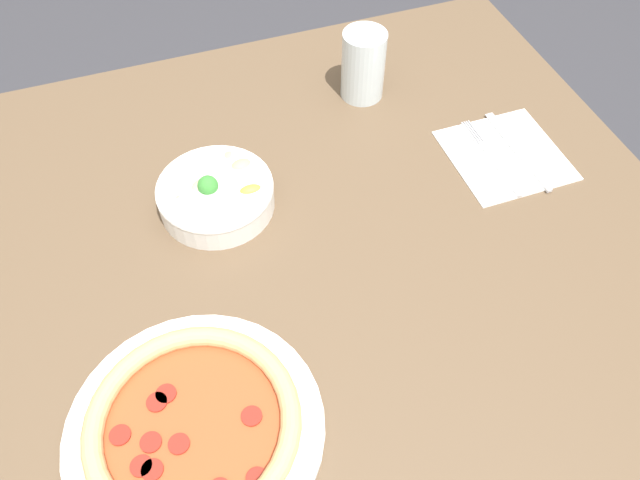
{
  "coord_description": "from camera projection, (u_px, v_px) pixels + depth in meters",
  "views": [
    {
      "loc": [
        -0.13,
        -0.56,
        1.47
      ],
      "look_at": [
        0.06,
        -0.03,
        0.75
      ],
      "focal_mm": 35.0,
      "sensor_mm": 36.0,
      "label": 1
    }
  ],
  "objects": [
    {
      "name": "ground_plane",
      "position": [
        294.0,
        426.0,
        1.51
      ],
      "size": [
        8.0,
        8.0,
        0.0
      ],
      "primitive_type": "plane",
      "color": "#333338"
    },
    {
      "name": "dining_table",
      "position": [
        281.0,
        278.0,
        1.01
      ],
      "size": [
        1.25,
        1.02,
        0.73
      ],
      "color": "brown",
      "rests_on": "ground_plane"
    },
    {
      "name": "pizza",
      "position": [
        194.0,
        426.0,
        0.75
      ],
      "size": [
        0.32,
        0.32,
        0.04
      ],
      "color": "white",
      "rests_on": "dining_table"
    },
    {
      "name": "bowl",
      "position": [
        216.0,
        194.0,
        0.97
      ],
      "size": [
        0.18,
        0.18,
        0.07
      ],
      "color": "white",
      "rests_on": "dining_table"
    },
    {
      "name": "napkin",
      "position": [
        505.0,
        155.0,
        1.06
      ],
      "size": [
        0.19,
        0.19,
        0.0
      ],
      "color": "white",
      "rests_on": "dining_table"
    },
    {
      "name": "fork",
      "position": [
        492.0,
        158.0,
        1.05
      ],
      "size": [
        0.01,
        0.19,
        0.0
      ],
      "rotation": [
        0.0,
        0.0,
        1.58
      ],
      "color": "silver",
      "rests_on": "napkin"
    },
    {
      "name": "knife",
      "position": [
        520.0,
        154.0,
        1.05
      ],
      "size": [
        0.02,
        0.2,
        0.01
      ],
      "rotation": [
        0.0,
        0.0,
        1.58
      ],
      "color": "silver",
      "rests_on": "napkin"
    },
    {
      "name": "glass",
      "position": [
        363.0,
        65.0,
        1.11
      ],
      "size": [
        0.08,
        0.08,
        0.13
      ],
      "color": "silver",
      "rests_on": "dining_table"
    }
  ]
}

